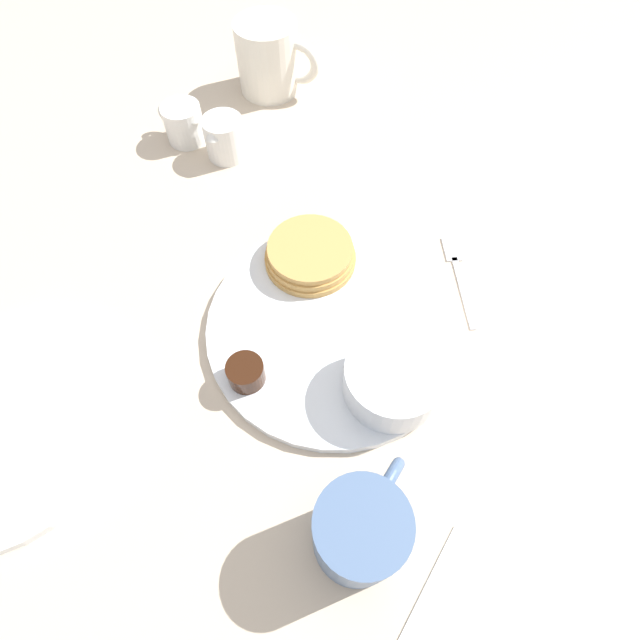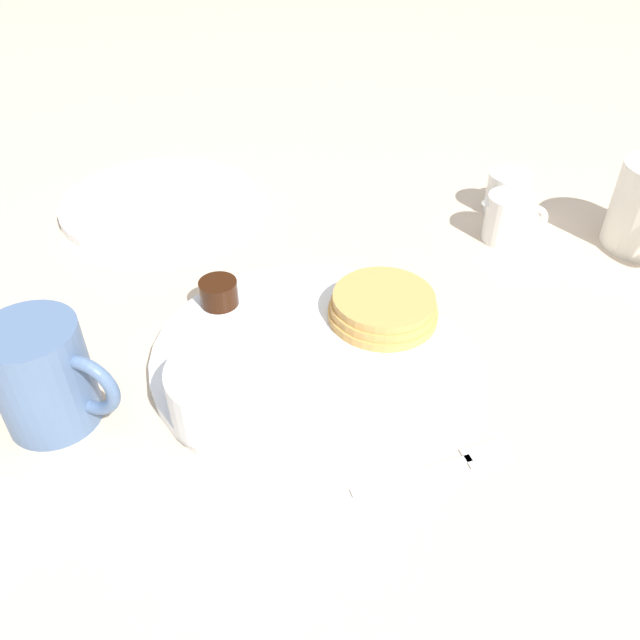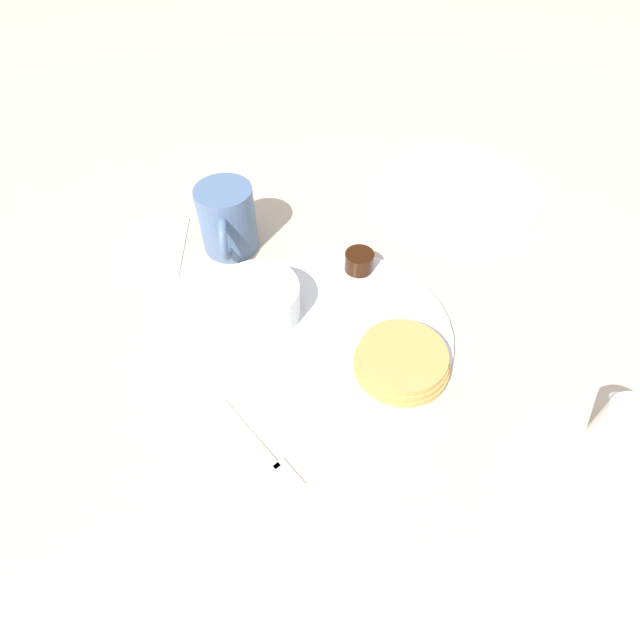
{
  "view_description": "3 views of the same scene",
  "coord_description": "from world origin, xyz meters",
  "px_view_note": "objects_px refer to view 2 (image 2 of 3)",
  "views": [
    {
      "loc": [
        -0.26,
        -0.12,
        0.5
      ],
      "look_at": [
        -0.01,
        0.01,
        0.02
      ],
      "focal_mm": 28.0,
      "sensor_mm": 36.0,
      "label": 1
    },
    {
      "loc": [
        0.12,
        -0.43,
        0.4
      ],
      "look_at": [
        0.01,
        0.0,
        0.05
      ],
      "focal_mm": 35.0,
      "sensor_mm": 36.0,
      "label": 2
    },
    {
      "loc": [
        0.38,
        -0.07,
        0.49
      ],
      "look_at": [
        0.01,
        -0.02,
        0.05
      ],
      "focal_mm": 28.0,
      "sensor_mm": 36.0,
      "label": 3
    }
  ],
  "objects_px": {
    "creamer_pitcher_near": "(509,218)",
    "fork": "(450,464)",
    "bowl": "(228,387)",
    "coffee_mug": "(45,376)",
    "creamer_pitcher_far": "(508,193)",
    "plate": "(304,354)"
  },
  "relations": [
    {
      "from": "fork",
      "to": "coffee_mug",
      "type": "bearing_deg",
      "value": -175.36
    },
    {
      "from": "bowl",
      "to": "creamer_pitcher_near",
      "type": "relative_size",
      "value": 1.24
    },
    {
      "from": "plate",
      "to": "creamer_pitcher_far",
      "type": "distance_m",
      "value": 0.39
    },
    {
      "from": "plate",
      "to": "coffee_mug",
      "type": "xyz_separation_m",
      "value": [
        -0.19,
        -0.12,
        0.04
      ]
    },
    {
      "from": "creamer_pitcher_near",
      "to": "creamer_pitcher_far",
      "type": "xyz_separation_m",
      "value": [
        -0.0,
        0.07,
        -0.0
      ]
    },
    {
      "from": "coffee_mug",
      "to": "creamer_pitcher_far",
      "type": "relative_size",
      "value": 1.4
    },
    {
      "from": "creamer_pitcher_far",
      "to": "fork",
      "type": "bearing_deg",
      "value": -94.94
    },
    {
      "from": "plate",
      "to": "creamer_pitcher_far",
      "type": "xyz_separation_m",
      "value": [
        0.18,
        0.34,
        0.02
      ]
    },
    {
      "from": "coffee_mug",
      "to": "plate",
      "type": "bearing_deg",
      "value": 33.11
    },
    {
      "from": "coffee_mug",
      "to": "bowl",
      "type": "bearing_deg",
      "value": 13.3
    },
    {
      "from": "coffee_mug",
      "to": "fork",
      "type": "distance_m",
      "value": 0.34
    },
    {
      "from": "bowl",
      "to": "coffee_mug",
      "type": "bearing_deg",
      "value": -166.7
    },
    {
      "from": "bowl",
      "to": "coffee_mug",
      "type": "xyz_separation_m",
      "value": [
        -0.14,
        -0.03,
        0.01
      ]
    },
    {
      "from": "coffee_mug",
      "to": "creamer_pitcher_near",
      "type": "height_order",
      "value": "coffee_mug"
    },
    {
      "from": "creamer_pitcher_far",
      "to": "coffee_mug",
      "type": "bearing_deg",
      "value": -128.62
    },
    {
      "from": "coffee_mug",
      "to": "creamer_pitcher_far",
      "type": "bearing_deg",
      "value": 51.38
    },
    {
      "from": "bowl",
      "to": "fork",
      "type": "xyz_separation_m",
      "value": [
        0.19,
        -0.01,
        -0.03
      ]
    },
    {
      "from": "bowl",
      "to": "creamer_pitcher_near",
      "type": "xyz_separation_m",
      "value": [
        0.23,
        0.36,
        -0.01
      ]
    },
    {
      "from": "creamer_pitcher_near",
      "to": "fork",
      "type": "distance_m",
      "value": 0.37
    },
    {
      "from": "plate",
      "to": "bowl",
      "type": "xyz_separation_m",
      "value": [
        -0.04,
        -0.09,
        0.03
      ]
    },
    {
      "from": "creamer_pitcher_far",
      "to": "fork",
      "type": "relative_size",
      "value": 0.66
    },
    {
      "from": "plate",
      "to": "creamer_pitcher_near",
      "type": "xyz_separation_m",
      "value": [
        0.18,
        0.27,
        0.02
      ]
    }
  ]
}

